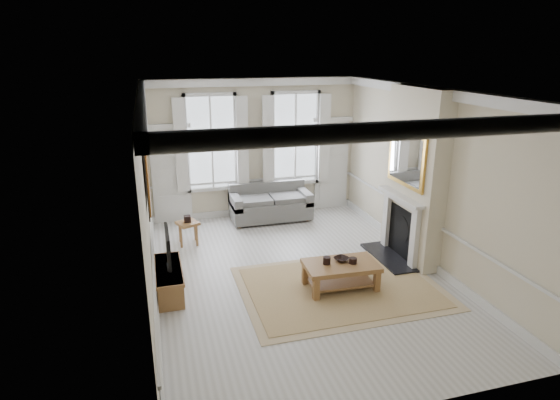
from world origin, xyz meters
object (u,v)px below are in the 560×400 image
object	(u,v)px
side_table	(188,227)
sofa	(270,205)
coffee_table	(341,268)
tv_stand	(169,280)

from	to	relation	value
side_table	sofa	bearing A→B (deg)	26.45
coffee_table	tv_stand	distance (m)	2.99
side_table	tv_stand	xyz separation A→B (m)	(-0.51, -2.08, -0.16)
coffee_table	tv_stand	world-z (taller)	coffee_table
side_table	tv_stand	bearing A→B (deg)	-103.80
coffee_table	tv_stand	xyz separation A→B (m)	(-2.92, 0.66, -0.17)
tv_stand	side_table	bearing A→B (deg)	76.20
sofa	coffee_table	xyz separation A→B (m)	(0.31, -3.78, 0.03)
sofa	side_table	distance (m)	2.34
tv_stand	coffee_table	bearing A→B (deg)	-12.80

